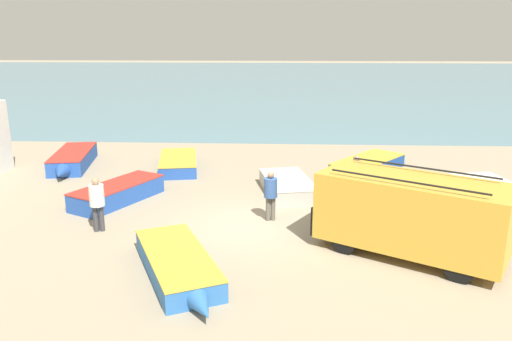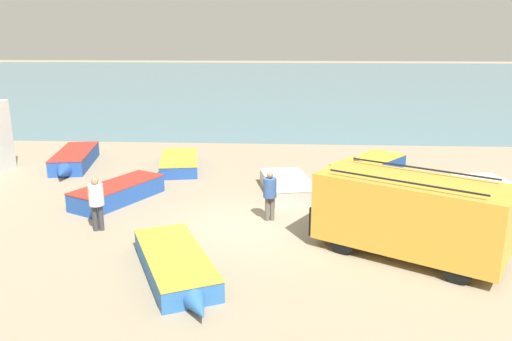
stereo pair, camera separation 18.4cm
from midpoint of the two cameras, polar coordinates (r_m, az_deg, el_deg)
ground_plane at (r=15.36m, az=-0.60°, el=-6.41°), size 200.00×200.00×0.00m
sea_water at (r=66.49m, az=2.63°, el=10.36°), size 120.00×80.00×0.01m
parked_van at (r=13.67m, az=17.44°, el=-4.72°), size 5.13×4.11×2.25m
fishing_rowboat_0 at (r=18.90m, az=26.23°, el=-2.76°), size 2.35×5.02×0.68m
fishing_rowboat_1 at (r=12.46m, az=-8.71°, el=-10.63°), size 2.83×4.46×0.54m
fishing_rowboat_2 at (r=23.50m, az=-19.85°, el=1.22°), size 2.11×4.93×0.68m
fishing_rowboat_3 at (r=22.15m, az=-8.51°, el=0.96°), size 2.17×4.45×0.54m
fishing_rowboat_4 at (r=18.55m, az=3.85°, el=-1.67°), size 2.22×3.94×0.57m
fishing_rowboat_5 at (r=18.28m, az=-14.82°, el=-2.28°), size 2.74×4.18×0.65m
fishing_rowboat_6 at (r=22.00m, az=13.19°, el=0.66°), size 3.68×4.24×0.56m
fisherman_0 at (r=15.44m, az=-17.46°, el=-3.12°), size 0.44×0.44×1.66m
fisherman_1 at (r=17.54m, az=11.60°, el=-0.48°), size 0.44×0.44×1.69m
fisherman_2 at (r=15.56m, az=1.93°, el=-2.42°), size 0.42×0.42×1.59m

